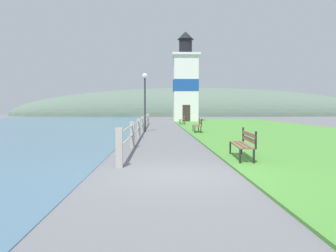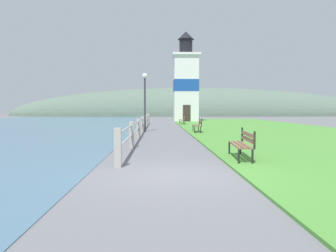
% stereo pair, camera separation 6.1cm
% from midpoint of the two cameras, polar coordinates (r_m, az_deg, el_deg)
% --- Properties ---
extents(ground_plane, '(160.00, 160.00, 0.00)m').
position_cam_midpoint_polar(ground_plane, '(7.81, 1.21, -8.47)').
color(ground_plane, slate).
extents(grass_verge, '(12.00, 48.13, 0.06)m').
position_cam_midpoint_polar(grass_verge, '(25.02, 16.79, -0.59)').
color(grass_verge, '#4C8E38').
rests_on(grass_verge, ground_plane).
extents(seawall_railing, '(0.18, 26.45, 1.05)m').
position_cam_midpoint_polar(seawall_railing, '(21.83, -4.41, 0.53)').
color(seawall_railing, '#A8A399').
rests_on(seawall_railing, ground_plane).
extents(park_bench_near, '(0.62, 1.98, 0.94)m').
position_cam_midpoint_polar(park_bench_near, '(10.14, 13.08, -2.80)').
color(park_bench_near, brown).
rests_on(park_bench_near, ground_plane).
extents(park_bench_midway, '(0.56, 1.89, 0.94)m').
position_cam_midpoint_polar(park_bench_midway, '(21.12, 5.34, 0.26)').
color(park_bench_midway, brown).
rests_on(park_bench_midway, ground_plane).
extents(park_bench_far, '(0.51, 1.61, 0.94)m').
position_cam_midpoint_polar(park_bench_far, '(31.90, 2.70, 1.20)').
color(park_bench_far, brown).
rests_on(park_bench_far, ground_plane).
extents(lighthouse, '(3.30, 3.30, 10.83)m').
position_cam_midpoint_polar(lighthouse, '(40.01, 3.16, 7.44)').
color(lighthouse, white).
rests_on(lighthouse, ground_plane).
extents(lamp_post, '(0.36, 0.36, 3.96)m').
position_cam_midpoint_polar(lamp_post, '(22.40, -3.98, 6.05)').
color(lamp_post, '#333338').
rests_on(lamp_post, ground_plane).
extents(distant_hillside, '(80.00, 16.00, 12.00)m').
position_cam_midpoint_polar(distant_hillside, '(70.25, 5.20, 1.76)').
color(distant_hillside, '#566B5B').
rests_on(distant_hillside, ground_plane).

